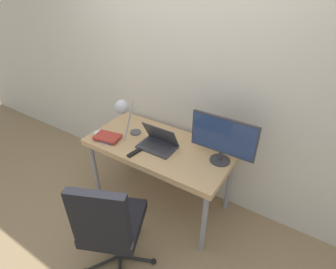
# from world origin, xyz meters

# --- Properties ---
(ground_plane) EXTENTS (12.00, 12.00, 0.00)m
(ground_plane) POSITION_xyz_m (0.00, 0.00, 0.00)
(ground_plane) COLOR #937A56
(wall_back) EXTENTS (8.00, 0.05, 2.60)m
(wall_back) POSITION_xyz_m (0.00, 0.79, 1.30)
(wall_back) COLOR beige
(wall_back) RESTS_ON ground_plane
(desk) EXTENTS (1.45, 0.72, 0.77)m
(desk) POSITION_xyz_m (0.00, 0.36, 0.70)
(desk) COLOR tan
(desk) RESTS_ON ground_plane
(laptop) EXTENTS (0.36, 0.24, 0.23)m
(laptop) POSITION_xyz_m (0.01, 0.32, 0.82)
(laptop) COLOR #38383D
(laptop) RESTS_ON desk
(monitor) EXTENTS (0.59, 0.19, 0.44)m
(monitor) POSITION_xyz_m (0.61, 0.44, 1.02)
(monitor) COLOR #333338
(monitor) RESTS_ON desk
(desk_lamp) EXTENTS (0.14, 0.29, 0.45)m
(desk_lamp) POSITION_xyz_m (-0.33, 0.25, 1.12)
(desk_lamp) COLOR #4C4C51
(desk_lamp) RESTS_ON desk
(office_chair) EXTENTS (0.65, 0.65, 1.03)m
(office_chair) POSITION_xyz_m (0.12, -0.51, 0.58)
(office_chair) COLOR black
(office_chair) RESTS_ON ground_plane
(book_stack) EXTENTS (0.28, 0.21, 0.04)m
(book_stack) POSITION_xyz_m (-0.50, 0.16, 0.80)
(book_stack) COLOR #334C8C
(book_stack) RESTS_ON desk
(tv_remote) EXTENTS (0.07, 0.16, 0.02)m
(tv_remote) POSITION_xyz_m (-0.11, 0.11, 0.78)
(tv_remote) COLOR black
(tv_remote) RESTS_ON desk
(game_controller) EXTENTS (0.15, 0.11, 0.04)m
(game_controller) POSITION_xyz_m (-0.61, 0.17, 0.79)
(game_controller) COLOR white
(game_controller) RESTS_ON desk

